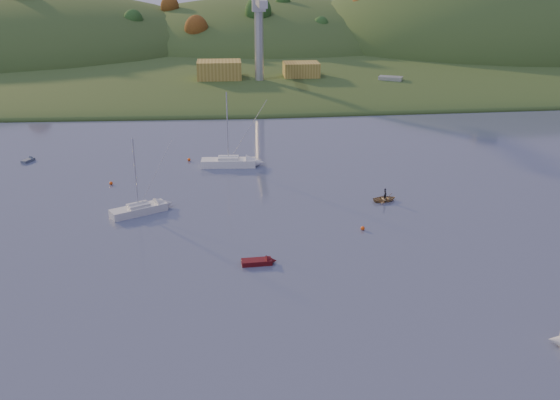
{
  "coord_description": "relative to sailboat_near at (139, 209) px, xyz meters",
  "views": [
    {
      "loc": [
        -7.01,
        -36.45,
        30.44
      ],
      "look_at": [
        -0.37,
        36.86,
        2.28
      ],
      "focal_mm": 40.0,
      "sensor_mm": 36.0,
      "label": 1
    }
  ],
  "objects": [
    {
      "name": "shed_east",
      "position": [
        31.47,
        84.47,
        3.73
      ],
      "size": [
        9.0,
        7.0,
        4.0
      ],
      "primitive_type": "cube",
      "color": "olive",
      "rests_on": "wharf"
    },
    {
      "name": "sailboat_far",
      "position": [
        11.83,
        19.0,
        0.09
      ],
      "size": [
        8.7,
        3.06,
        11.89
      ],
      "rotation": [
        0.0,
        0.0,
        -0.06
      ],
      "color": "silver",
      "rests_on": "ground"
    },
    {
      "name": "hill_right",
      "position": [
        113.47,
        155.47,
        -0.67
      ],
      "size": [
        150.0,
        130.0,
        60.0
      ],
      "primitive_type": "ellipsoid",
      "color": "#28441B",
      "rests_on": "ground"
    },
    {
      "name": "hillside_trees",
      "position": [
        18.47,
        145.47,
        -0.67
      ],
      "size": [
        280.0,
        50.0,
        32.0
      ],
      "primitive_type": null,
      "color": "#234719",
      "rests_on": "ground"
    },
    {
      "name": "grey_dinghy",
      "position": [
        -20.51,
        24.92,
        -0.47
      ],
      "size": [
        2.07,
        2.88,
        1.01
      ],
      "rotation": [
        0.0,
        0.0,
        1.13
      ],
      "color": "slate",
      "rests_on": "ground"
    },
    {
      "name": "hill_center",
      "position": [
        28.47,
        170.47,
        -0.67
      ],
      "size": [
        140.0,
        120.0,
        36.0
      ],
      "primitive_type": "ellipsoid",
      "color": "#28441B",
      "rests_on": "ground"
    },
    {
      "name": "wharf",
      "position": [
        23.47,
        82.47,
        0.53
      ],
      "size": [
        42.0,
        16.0,
        2.4
      ],
      "primitive_type": "cube",
      "color": "slate",
      "rests_on": "ground"
    },
    {
      "name": "red_tender",
      "position": [
        15.12,
        -15.74,
        -0.4
      ],
      "size": [
        3.89,
        1.57,
        1.3
      ],
      "rotation": [
        0.0,
        0.0,
        0.07
      ],
      "color": "#4F0B0F",
      "rests_on": "ground"
    },
    {
      "name": "work_vessel",
      "position": [
        53.47,
        78.47,
        0.57
      ],
      "size": [
        14.39,
        9.99,
        3.49
      ],
      "rotation": [
        0.0,
        0.0,
        -0.42
      ],
      "color": "#545C6E",
      "rests_on": "ground"
    },
    {
      "name": "sailboat_near",
      "position": [
        0.0,
        0.0,
        0.0
      ],
      "size": [
        7.39,
        5.44,
        10.06
      ],
      "rotation": [
        0.0,
        0.0,
        0.51
      ],
      "color": "silver",
      "rests_on": "ground"
    },
    {
      "name": "dock_crane",
      "position": [
        20.47,
        78.86,
        16.5
      ],
      "size": [
        3.2,
        28.0,
        20.3
      ],
      "color": "#B7B7BC",
      "rests_on": "wharf"
    },
    {
      "name": "far_shore",
      "position": [
        18.47,
        190.47,
        -0.67
      ],
      "size": [
        620.0,
        220.0,
        1.5
      ],
      "primitive_type": "cube",
      "color": "#28441B",
      "rests_on": "ground"
    },
    {
      "name": "paddler",
      "position": [
        32.81,
        1.56,
        0.12
      ],
      "size": [
        0.5,
        0.65,
        1.58
      ],
      "primitive_type": "imported",
      "rotation": [
        0.0,
        0.0,
        1.81
      ],
      "color": "black",
      "rests_on": "ground"
    },
    {
      "name": "buoy_2",
      "position": [
        -5.41,
        11.73,
        -0.42
      ],
      "size": [
        0.5,
        0.5,
        0.5
      ],
      "primitive_type": "sphere",
      "color": "#F14A0C",
      "rests_on": "ground"
    },
    {
      "name": "buoy_1",
      "position": [
        27.71,
        -7.85,
        -0.42
      ],
      "size": [
        0.5,
        0.5,
        0.5
      ],
      "primitive_type": "sphere",
      "color": "#F14A0C",
      "rests_on": "ground"
    },
    {
      "name": "canoe",
      "position": [
        32.81,
        1.56,
        -0.34
      ],
      "size": [
        3.7,
        3.01,
        0.67
      ],
      "primitive_type": "imported",
      "rotation": [
        0.0,
        0.0,
        1.81
      ],
      "color": "#A28559",
      "rests_on": "ground"
    },
    {
      "name": "shore_slope",
      "position": [
        18.47,
        125.47,
        -0.67
      ],
      "size": [
        640.0,
        150.0,
        7.0
      ],
      "primitive_type": "ellipsoid",
      "color": "#28441B",
      "rests_on": "ground"
    },
    {
      "name": "shed_west",
      "position": [
        10.47,
        83.47,
        4.13
      ],
      "size": [
        11.0,
        8.0,
        4.8
      ],
      "primitive_type": "cube",
      "color": "olive",
      "rests_on": "wharf"
    },
    {
      "name": "buoy_3",
      "position": [
        5.42,
        22.4,
        -0.42
      ],
      "size": [
        0.5,
        0.5,
        0.5
      ],
      "primitive_type": "sphere",
      "color": "#F14A0C",
      "rests_on": "ground"
    }
  ]
}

